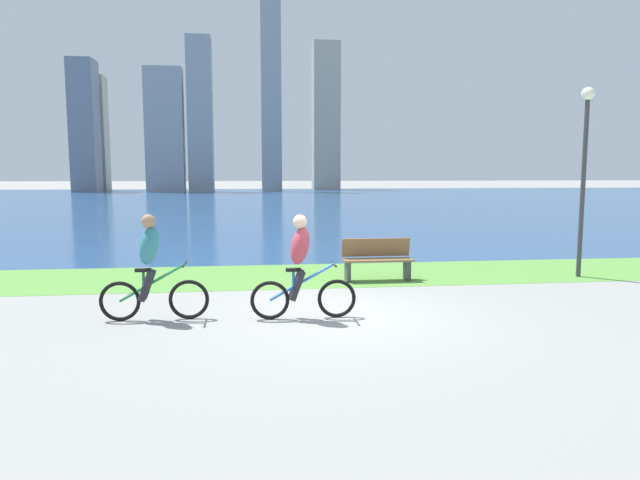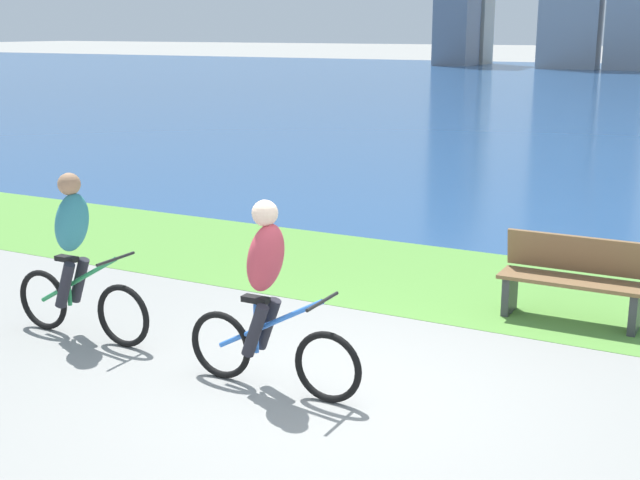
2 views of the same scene
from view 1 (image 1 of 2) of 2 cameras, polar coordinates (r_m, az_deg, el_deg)
The scene contains 8 objects.
ground_plane at distance 9.29m, azimuth 1.48°, elevation -7.60°, with size 300.00×300.00×0.00m, color gray.
grass_strip_bayside at distance 12.83m, azimuth -0.93°, elevation -3.55°, with size 120.00×3.04×0.01m, color #59933D.
bay_water_surface at distance 47.87m, azimuth -5.40°, elevation 4.01°, with size 300.00×67.45×0.00m, color navy.
cyclist_lead at distance 8.93m, azimuth -1.93°, elevation -2.74°, with size 1.68×0.52×1.66m.
cyclist_trailing at distance 9.21m, azimuth -16.66°, elevation -2.71°, with size 1.69×0.52×1.67m.
bench_near_path at distance 12.24m, azimuth 5.76°, elevation -1.97°, with size 1.50×0.47×0.90m.
lamppost_tall at distance 13.73m, azimuth 25.10°, elevation 7.74°, with size 0.28×0.28×4.14m.
city_skyline_far_shore at distance 73.16m, azimuth -11.23°, elevation 11.98°, with size 33.13×9.91×25.08m.
Camera 1 is at (-1.33, -8.90, 2.31)m, focal length 31.77 mm.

